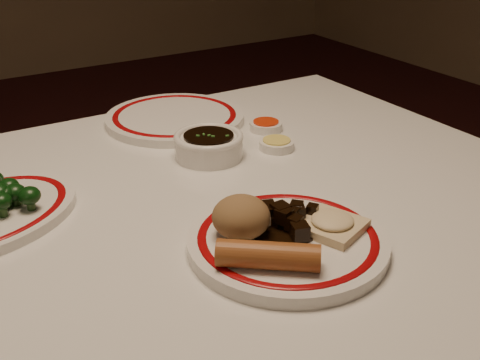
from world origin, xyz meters
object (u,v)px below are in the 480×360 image
spring_roll (268,255)px  fried_wonton (332,224)px  main_plate (287,241)px  dining_table (187,258)px  stirfry_heap (283,219)px  rice_mound (241,217)px  soy_bowl (209,146)px

spring_roll → fried_wonton: spring_roll is taller
fried_wonton → main_plate: bearing=163.3°
main_plate → dining_table: bearing=110.3°
dining_table → stirfry_heap: 0.21m
dining_table → stirfry_heap: bearing=-64.6°
rice_mound → fried_wonton: (0.11, -0.05, -0.02)m
dining_table → fried_wonton: 0.26m
stirfry_heap → soy_bowl: 0.30m
rice_mound → spring_roll: size_ratio=0.62×
main_plate → spring_roll: bearing=-143.6°
fried_wonton → soy_bowl: soy_bowl is taller
main_plate → stirfry_heap: bearing=70.9°
dining_table → fried_wonton: size_ratio=12.05×
main_plate → spring_roll: (-0.06, -0.05, 0.02)m
spring_roll → dining_table: bearing=38.3°
rice_mound → stirfry_heap: size_ratio=0.72×
main_plate → fried_wonton: 0.06m
dining_table → soy_bowl: bearing=49.9°
rice_mound → stirfry_heap: (0.06, -0.01, -0.01)m
dining_table → fried_wonton: bearing=-57.2°
spring_roll → fried_wonton: bearing=-39.3°
dining_table → main_plate: 0.21m
fried_wonton → stirfry_heap: (-0.05, 0.04, 0.00)m
rice_mound → fried_wonton: size_ratio=0.77×
spring_roll → soy_bowl: spring_roll is taller
main_plate → spring_roll: 0.08m
dining_table → spring_roll: spring_roll is taller
spring_roll → fried_wonton: 0.12m
stirfry_heap → main_plate: bearing=-109.1°
dining_table → stirfry_heap: size_ratio=11.22×
dining_table → main_plate: (0.06, -0.17, 0.10)m
fried_wonton → stirfry_heap: bearing=142.3°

